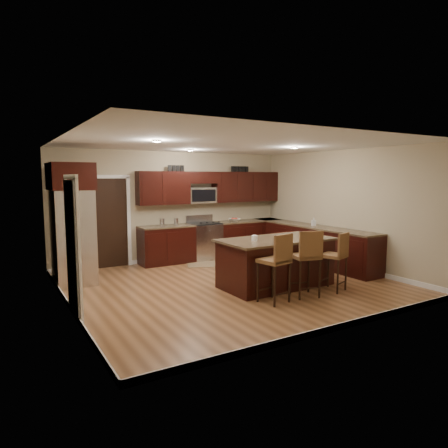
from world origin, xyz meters
TOP-DOWN VIEW (x-y plane):
  - floor at (0.00, 0.00)m, footprint 6.00×6.00m
  - ceiling at (0.00, 0.00)m, footprint 6.00×6.00m
  - wall_back at (0.00, 2.75)m, footprint 6.00×0.00m
  - wall_left at (-3.00, 0.00)m, footprint 0.00×5.50m
  - wall_right at (3.00, 0.00)m, footprint 0.00×5.50m
  - base_cabinets at (1.90, 1.45)m, footprint 4.02×3.96m
  - upper_cabinets at (1.04, 2.58)m, footprint 4.00×0.33m
  - range at (0.68, 2.45)m, footprint 0.76×0.64m
  - microwave at (0.68, 2.60)m, footprint 0.76×0.31m
  - doorway at (-1.65, 2.73)m, footprint 0.85×0.03m
  - pantry_door at (-2.98, -0.30)m, footprint 0.03×0.80m
  - letter_decor at (0.90, 2.58)m, footprint 2.20×0.03m
  - island at (0.66, -0.51)m, footprint 2.20×1.18m
  - stool_left at (0.02, -1.36)m, footprint 0.51×0.51m
  - stool_mid at (0.68, -1.36)m, footprint 0.53×0.53m
  - stool_right at (1.40, -1.35)m, footprint 0.51×0.51m
  - refrigerator at (-2.62, 1.67)m, footprint 0.79×0.98m
  - floor_mat at (0.46, 1.82)m, footprint 1.20×0.99m
  - fruit_bowl at (1.59, 2.45)m, footprint 0.37×0.37m
  - soap_bottle at (2.70, 0.64)m, footprint 0.11×0.11m
  - canister_tall at (-0.45, 2.45)m, footprint 0.12×0.12m
  - canister_short at (-0.09, 2.45)m, footprint 0.11×0.11m
  - island_jar at (0.16, -0.51)m, footprint 0.10×0.10m

SIDE VIEW (x-z plane):
  - floor at x=0.00m, z-range 0.00..0.00m
  - floor_mat at x=0.46m, z-range 0.00..0.01m
  - island at x=0.66m, z-range -0.03..0.89m
  - base_cabinets at x=1.90m, z-range 0.00..0.92m
  - range at x=0.68m, z-range -0.08..1.03m
  - stool_right at x=1.40m, z-range 0.13..1.21m
  - stool_left at x=0.02m, z-range 0.14..1.31m
  - stool_mid at x=0.68m, z-range 0.15..1.32m
  - fruit_bowl at x=1.59m, z-range 0.92..1.00m
  - island_jar at x=0.16m, z-range 0.92..1.02m
  - canister_short at x=-0.09m, z-range 0.92..1.09m
  - canister_tall at x=-0.45m, z-range 0.92..1.10m
  - soap_bottle at x=2.70m, z-range 0.92..1.11m
  - pantry_door at x=-2.98m, z-range 0.00..2.04m
  - doorway at x=-1.65m, z-range 0.00..2.06m
  - refrigerator at x=-2.62m, z-range 0.03..2.38m
  - wall_back at x=0.00m, z-range -1.65..4.35m
  - wall_left at x=-3.00m, z-range -1.40..4.10m
  - wall_right at x=3.00m, z-range -1.40..4.10m
  - microwave at x=0.68m, z-range 1.42..1.82m
  - upper_cabinets at x=1.04m, z-range 1.44..2.24m
  - letter_decor at x=0.90m, z-range 2.22..2.37m
  - ceiling at x=0.00m, z-range 2.70..2.70m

